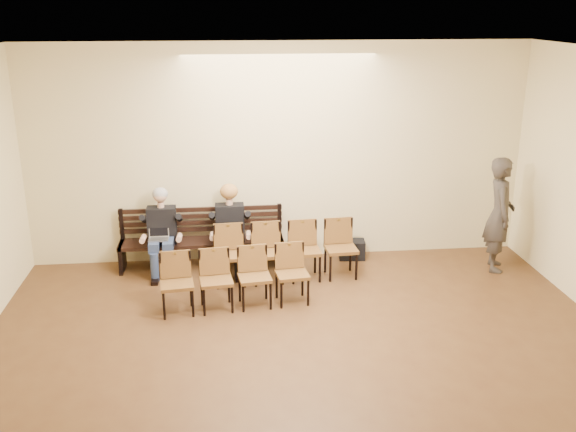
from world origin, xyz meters
name	(u,v)px	position (x,y,z in m)	size (l,w,h in m)	color
room_walls	(321,170)	(0.00, 0.79, 2.54)	(8.02, 10.01, 3.51)	beige
bench	(202,253)	(-1.28, 4.65, 0.23)	(2.60, 0.90, 0.45)	black
seated_man	(162,232)	(-1.89, 4.53, 0.66)	(0.55, 0.76, 1.32)	black
seated_woman	(230,230)	(-0.83, 4.53, 0.65)	(0.56, 0.77, 1.29)	black
laptop	(159,242)	(-1.93, 4.37, 0.56)	(0.31, 0.24, 0.22)	#B8B8BD
water_bottle	(237,240)	(-0.73, 4.29, 0.56)	(0.07, 0.07, 0.22)	silver
bag	(352,249)	(1.17, 4.75, 0.15)	(0.42, 0.29, 0.31)	black
passerby	(500,206)	(3.36, 4.09, 1.04)	(0.76, 0.50, 2.09)	#38322D
chair_row_front	(286,252)	(0.00, 4.00, 0.45)	(2.17, 0.49, 0.89)	brown
chair_row_back	(236,279)	(-0.79, 3.14, 0.42)	(2.04, 0.46, 0.84)	brown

